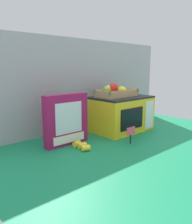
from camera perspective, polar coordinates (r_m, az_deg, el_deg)
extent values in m
plane|color=#147A4C|center=(1.55, 2.49, -5.57)|extent=(1.70, 1.70, 0.00)
cube|color=#A0A3A8|center=(1.67, -3.41, 6.83)|extent=(1.61, 0.03, 0.64)
cube|color=yellow|center=(1.64, 6.01, -0.55)|extent=(0.41, 0.29, 0.23)
cube|color=black|center=(1.62, 6.10, 3.68)|extent=(0.41, 0.29, 0.01)
cube|color=black|center=(1.50, 8.98, -1.64)|extent=(0.21, 0.01, 0.14)
cube|color=white|center=(1.65, 13.14, -0.65)|extent=(0.09, 0.01, 0.19)
cube|color=tan|center=(1.60, 5.17, 4.31)|extent=(0.28, 0.16, 0.03)
cube|color=tan|center=(1.55, 7.14, 4.99)|extent=(0.28, 0.01, 0.02)
cube|color=tan|center=(1.65, 3.34, 5.40)|extent=(0.28, 0.01, 0.02)
cube|color=tan|center=(1.50, 1.64, 4.87)|extent=(0.01, 0.16, 0.02)
cube|color=tan|center=(1.70, 8.32, 5.47)|extent=(0.01, 0.16, 0.02)
sphere|color=red|center=(1.59, 4.32, 5.99)|extent=(0.07, 0.07, 0.07)
sphere|color=orange|center=(1.59, 4.19, 5.92)|extent=(0.06, 0.06, 0.06)
ellipsoid|color=#9EC647|center=(1.58, 3.31, 5.74)|extent=(0.09, 0.06, 0.05)
ellipsoid|color=yellow|center=(1.57, 6.44, 5.52)|extent=(0.06, 0.08, 0.05)
cube|color=#99144C|center=(1.32, -7.44, -1.91)|extent=(0.28, 0.05, 0.29)
cube|color=silver|center=(1.30, -6.76, -1.48)|extent=(0.18, 0.00, 0.18)
cube|color=white|center=(1.33, -6.65, -6.57)|extent=(0.21, 0.00, 0.05)
cylinder|color=black|center=(1.37, 8.56, -6.67)|extent=(0.01, 0.01, 0.06)
cube|color=#F44C6B|center=(1.36, 8.69, -4.67)|extent=(0.07, 0.00, 0.05)
cylinder|color=yellow|center=(1.25, -2.59, -8.94)|extent=(0.05, 0.05, 0.03)
cylinder|color=yellow|center=(1.28, -3.46, -8.33)|extent=(0.05, 0.04, 0.03)
cylinder|color=yellow|center=(1.32, -4.78, -7.88)|extent=(0.05, 0.04, 0.03)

